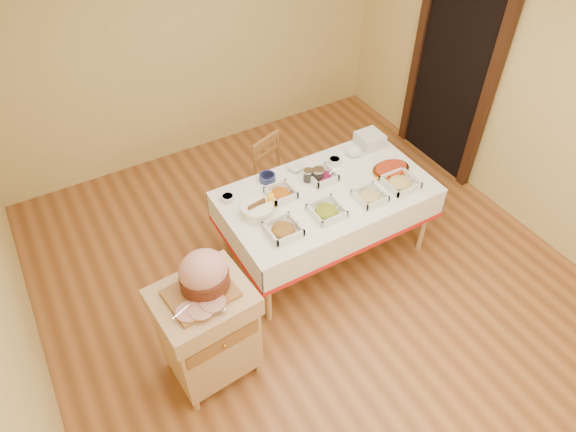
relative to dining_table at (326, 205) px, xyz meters
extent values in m
plane|color=#9A5C2F|center=(-0.30, -0.30, -0.60)|extent=(5.00, 5.00, 0.00)
plane|color=#D9C275|center=(-0.30, 2.20, 0.70)|extent=(4.50, 0.00, 4.50)
plane|color=#D9C275|center=(1.95, -0.30, 0.70)|extent=(0.00, 5.00, 5.00)
cube|color=black|center=(1.91, 0.60, 0.45)|extent=(0.06, 0.90, 2.10)
cube|color=#341B10|center=(1.89, 0.10, 0.45)|extent=(0.08, 0.10, 2.10)
cube|color=#341B10|center=(1.89, 1.10, 0.45)|extent=(0.08, 0.10, 2.10)
cube|color=tan|center=(0.00, 0.00, 0.13)|extent=(1.80, 1.00, 0.04)
cylinder|color=tan|center=(-0.82, -0.42, -0.24)|extent=(0.05, 0.05, 0.71)
cylinder|color=tan|center=(-0.82, 0.42, -0.24)|extent=(0.05, 0.05, 0.71)
cylinder|color=tan|center=(0.82, -0.42, -0.24)|extent=(0.05, 0.05, 0.71)
cylinder|color=tan|center=(0.82, 0.42, -0.24)|extent=(0.05, 0.05, 0.71)
cube|color=white|center=(0.00, 0.00, 0.16)|extent=(1.82, 1.02, 0.01)
cube|color=tan|center=(-1.41, -0.61, -0.17)|extent=(0.64, 0.54, 0.65)
cube|color=tan|center=(-1.41, -0.61, 0.24)|extent=(0.69, 0.59, 0.16)
cube|color=#905F2F|center=(-1.41, -0.86, 0.05)|extent=(0.54, 0.05, 0.13)
sphere|color=#C38A37|center=(-1.41, -0.87, 0.05)|extent=(0.03, 0.03, 0.03)
cylinder|color=tan|center=(-1.68, -0.82, -0.54)|extent=(0.05, 0.05, 0.11)
cylinder|color=tan|center=(-1.68, -0.39, -0.54)|extent=(0.05, 0.05, 0.11)
cylinder|color=tan|center=(-1.14, -0.82, -0.54)|extent=(0.05, 0.05, 0.11)
cylinder|color=tan|center=(-1.14, -0.39, -0.54)|extent=(0.05, 0.05, 0.11)
cube|color=#905F2F|center=(-0.09, 0.68, -0.17)|extent=(0.49, 0.48, 0.03)
cylinder|color=#905F2F|center=(-0.19, 0.47, -0.39)|extent=(0.03, 0.03, 0.41)
cylinder|color=#905F2F|center=(-0.30, 0.78, -0.39)|extent=(0.03, 0.03, 0.41)
cylinder|color=#905F2F|center=(0.12, 0.58, -0.39)|extent=(0.03, 0.03, 0.41)
cylinder|color=#905F2F|center=(0.01, 0.89, -0.39)|extent=(0.03, 0.03, 0.41)
cylinder|color=#905F2F|center=(-0.30, 0.78, 0.04)|extent=(0.03, 0.03, 0.44)
cylinder|color=#905F2F|center=(0.01, 0.89, 0.04)|extent=(0.03, 0.03, 0.44)
cube|color=#905F2F|center=(-0.14, 0.84, 0.22)|extent=(0.34, 0.14, 0.08)
cube|color=#905F2F|center=(-1.41, -0.61, 0.34)|extent=(0.44, 0.35, 0.03)
ellipsoid|color=tan|center=(-1.36, -0.56, 0.49)|extent=(0.33, 0.30, 0.28)
cylinder|color=#552513|center=(-1.36, -0.56, 0.42)|extent=(0.33, 0.33, 0.11)
cube|color=silver|center=(-1.47, -0.78, 0.36)|extent=(0.28, 0.12, 0.00)
cylinder|color=silver|center=(-1.50, -0.66, 0.36)|extent=(0.32, 0.09, 0.01)
cube|color=silver|center=(-0.58, -0.24, 0.17)|extent=(0.25, 0.25, 0.02)
ellipsoid|color=red|center=(-0.58, -0.24, 0.19)|extent=(0.19, 0.19, 0.07)
cylinder|color=silver|center=(-0.52, -0.27, 0.20)|extent=(0.15, 0.01, 0.11)
cube|color=silver|center=(-0.16, -0.23, 0.17)|extent=(0.25, 0.25, 0.01)
ellipsoid|color=#B78E17|center=(-0.16, -0.23, 0.19)|extent=(0.19, 0.19, 0.07)
cylinder|color=silver|center=(-0.11, -0.26, 0.20)|extent=(0.14, 0.01, 0.10)
cube|color=silver|center=(0.25, -0.26, 0.17)|extent=(0.24, 0.24, 0.01)
ellipsoid|color=tan|center=(0.25, -0.26, 0.19)|extent=(0.18, 0.18, 0.06)
cylinder|color=silver|center=(0.30, -0.29, 0.19)|extent=(0.13, 0.01, 0.10)
cube|color=silver|center=(0.58, -0.25, 0.17)|extent=(0.27, 0.27, 0.01)
ellipsoid|color=tan|center=(0.58, -0.25, 0.19)|extent=(0.20, 0.20, 0.07)
cylinder|color=silver|center=(0.64, -0.28, 0.19)|extent=(0.14, 0.01, 0.10)
cube|color=silver|center=(-0.38, 0.14, 0.17)|extent=(0.22, 0.22, 0.02)
ellipsoid|color=#AD540D|center=(-0.38, 0.14, 0.19)|extent=(0.17, 0.17, 0.06)
cylinder|color=silver|center=(-0.33, 0.12, 0.20)|extent=(0.15, 0.01, 0.11)
cube|color=silver|center=(0.05, 0.16, 0.17)|extent=(0.23, 0.23, 0.02)
ellipsoid|color=maroon|center=(0.05, 0.16, 0.19)|extent=(0.17, 0.17, 0.06)
cylinder|color=silver|center=(0.10, 0.14, 0.20)|extent=(0.15, 0.01, 0.11)
cylinder|color=silver|center=(-0.79, 0.32, 0.19)|extent=(0.11, 0.11, 0.05)
cylinder|color=black|center=(-0.79, 0.32, 0.20)|extent=(0.09, 0.09, 0.02)
cylinder|color=navy|center=(-0.38, 0.39, 0.19)|extent=(0.14, 0.14, 0.06)
cylinder|color=maroon|center=(-0.38, 0.39, 0.21)|extent=(0.12, 0.12, 0.02)
cylinder|color=silver|center=(0.27, 0.29, 0.19)|extent=(0.12, 0.12, 0.06)
cylinder|color=#AD540D|center=(0.27, 0.29, 0.21)|extent=(0.09, 0.09, 0.02)
imported|color=silver|center=(-0.08, 0.39, 0.18)|extent=(0.17, 0.17, 0.03)
imported|color=silver|center=(0.50, 0.32, 0.19)|extent=(0.18, 0.18, 0.05)
cylinder|color=silver|center=(-0.07, 0.20, 0.21)|extent=(0.09, 0.09, 0.10)
cylinder|color=silver|center=(-0.07, 0.20, 0.27)|extent=(0.09, 0.09, 0.01)
cylinder|color=black|center=(-0.07, 0.20, 0.20)|extent=(0.07, 0.07, 0.08)
cylinder|color=silver|center=(0.00, 0.16, 0.22)|extent=(0.10, 0.10, 0.12)
cylinder|color=silver|center=(0.00, 0.16, 0.29)|extent=(0.10, 0.10, 0.01)
cylinder|color=black|center=(0.00, 0.16, 0.20)|extent=(0.08, 0.08, 0.09)
cylinder|color=yellow|center=(-0.52, 0.06, 0.24)|extent=(0.06, 0.06, 0.15)
cone|color=yellow|center=(-0.52, 0.06, 0.33)|extent=(0.04, 0.04, 0.04)
cylinder|color=white|center=(-0.65, 0.05, 0.21)|extent=(0.27, 0.27, 0.10)
cube|color=silver|center=(0.71, 0.36, 0.17)|extent=(0.23, 0.23, 0.01)
cube|color=silver|center=(0.71, 0.36, 0.18)|extent=(0.23, 0.23, 0.01)
cube|color=silver|center=(0.71, 0.36, 0.20)|extent=(0.23, 0.23, 0.01)
cube|color=silver|center=(0.71, 0.36, 0.21)|extent=(0.23, 0.23, 0.01)
cube|color=silver|center=(0.71, 0.36, 0.22)|extent=(0.23, 0.23, 0.01)
cube|color=silver|center=(0.71, 0.36, 0.24)|extent=(0.23, 0.23, 0.01)
cube|color=silver|center=(0.71, 0.36, 0.25)|extent=(0.23, 0.23, 0.01)
cube|color=silver|center=(0.71, 0.36, 0.27)|extent=(0.23, 0.23, 0.01)
cube|color=silver|center=(0.71, 0.36, 0.28)|extent=(0.23, 0.23, 0.01)
ellipsoid|color=#C38A37|center=(0.64, -0.06, 0.18)|extent=(0.36, 0.26, 0.03)
ellipsoid|color=#B13113|center=(0.64, -0.06, 0.19)|extent=(0.31, 0.22, 0.04)
camera|label=1|loc=(-1.97, -2.71, 3.05)|focal=32.00mm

